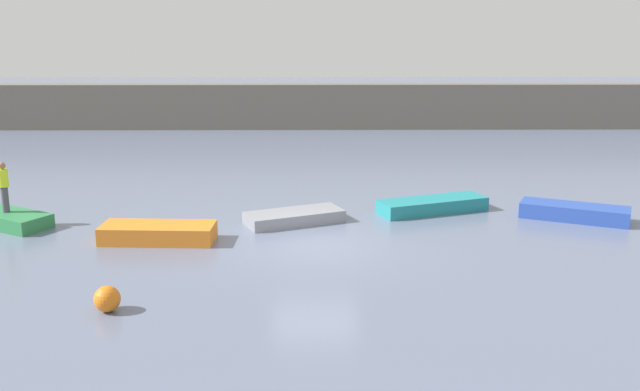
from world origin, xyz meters
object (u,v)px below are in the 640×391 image
Objects in this scene: rowboat_teal at (432,205)px; mooring_buoy at (107,299)px; rowboat_blue at (574,212)px; rowboat_orange at (158,233)px; person_hiviz_shirt at (4,185)px; rowboat_grey at (294,217)px; rowboat_green at (7,219)px.

mooring_buoy reaches higher than rowboat_teal.
rowboat_teal is 4.57m from rowboat_blue.
rowboat_orange is 0.97× the size of rowboat_blue.
rowboat_teal is 1.10× the size of rowboat_blue.
person_hiviz_shirt reaches higher than rowboat_orange.
rowboat_orange is at bearing -179.72° from rowboat_teal.
mooring_buoy is (-13.11, -7.47, 0.05)m from rowboat_blue.
rowboat_grey is at bearing 1.52° from person_hiviz_shirt.
rowboat_teal is at bearing 6.41° from person_hiviz_shirt.
person_hiviz_shirt is at bearing 126.00° from mooring_buoy.
rowboat_orange reaches higher than rowboat_blue.
rowboat_teal reaches higher than rowboat_green.
rowboat_green is 18.17m from rowboat_blue.
rowboat_grey is 0.83× the size of rowboat_teal.
rowboat_teal is (4.64, 1.30, 0.04)m from rowboat_grey.
rowboat_orange is 5.50m from person_hiviz_shirt.
rowboat_blue is at bearing -33.43° from rowboat_teal.
rowboat_green is 13.79m from rowboat_teal.
rowboat_orange is 0.88× the size of rowboat_teal.
person_hiviz_shirt is at bearing 165.92° from rowboat_teal.
rowboat_orange is 4.41m from rowboat_grey.
rowboat_green is 0.89× the size of rowboat_orange.
rowboat_orange is 2.05× the size of person_hiviz_shirt.
mooring_buoy is (-8.65, -8.49, 0.07)m from rowboat_teal.
rowboat_green is at bearing 165.92° from rowboat_teal.
person_hiviz_shirt is (-5.11, 1.72, 1.08)m from rowboat_orange.
rowboat_blue reaches higher than rowboat_teal.
rowboat_orange is (5.11, -1.72, 0.04)m from rowboat_green.
rowboat_orange is 1.06× the size of rowboat_grey.
rowboat_grey is 5.19× the size of mooring_buoy.
rowboat_green is at bearing 158.26° from rowboat_grey.
mooring_buoy is (5.05, -6.95, -1.04)m from person_hiviz_shirt.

